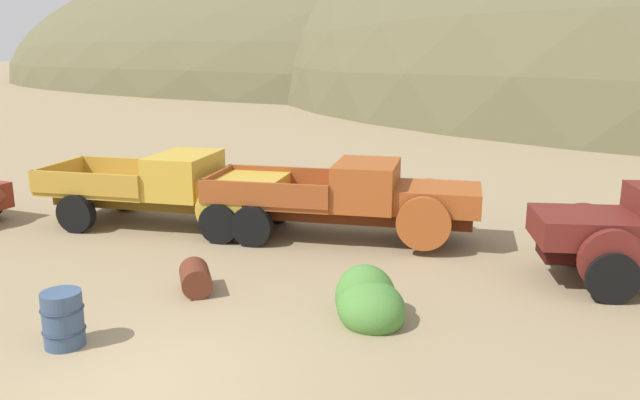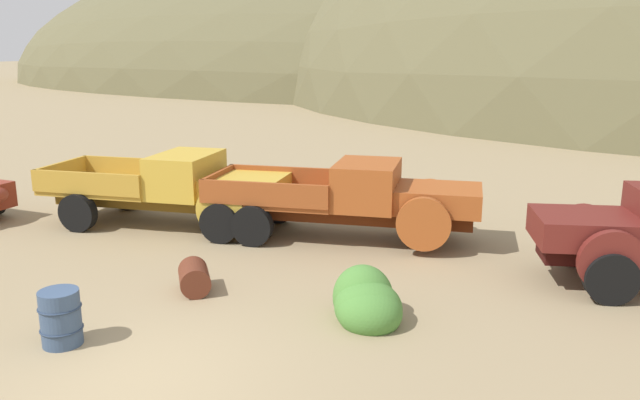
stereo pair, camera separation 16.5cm
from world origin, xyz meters
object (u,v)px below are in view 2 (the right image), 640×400
(truck_oxide_orange, at_px, (362,199))
(oil_drum_tipped, at_px, (194,277))
(truck_faded_yellow, at_px, (184,188))
(oil_drum_by_truck, at_px, (61,318))

(truck_oxide_orange, height_order, oil_drum_tipped, truck_oxide_orange)
(oil_drum_tipped, bearing_deg, truck_oxide_orange, 67.92)
(truck_faded_yellow, xyz_separation_m, oil_drum_by_truck, (2.16, -6.43, -0.55))
(oil_drum_by_truck, bearing_deg, truck_faded_yellow, 108.53)
(oil_drum_by_truck, xyz_separation_m, oil_drum_tipped, (0.65, 2.67, -0.16))
(truck_oxide_orange, distance_m, oil_drum_by_truck, 7.50)
(truck_oxide_orange, xyz_separation_m, oil_drum_tipped, (-1.78, -4.40, -0.72))
(truck_oxide_orange, height_order, oil_drum_by_truck, truck_oxide_orange)
(oil_drum_by_truck, height_order, oil_drum_tipped, oil_drum_by_truck)
(oil_drum_by_truck, distance_m, oil_drum_tipped, 2.75)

